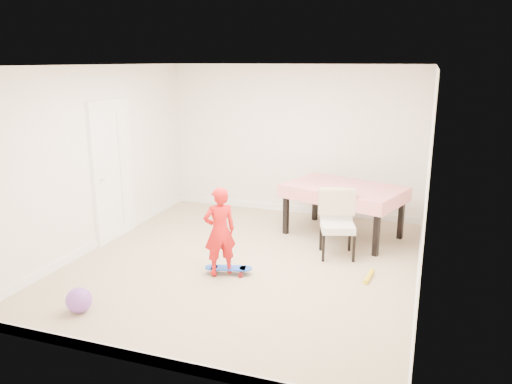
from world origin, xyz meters
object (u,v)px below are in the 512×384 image
(balloon, at_px, (79,300))
(dining_chair, at_px, (338,224))
(dining_table, at_px, (343,211))
(child, at_px, (220,234))
(skateboard, at_px, (228,271))

(balloon, bearing_deg, dining_chair, 46.99)
(dining_table, xyz_separation_m, child, (-1.21, -1.99, 0.16))
(dining_chair, bearing_deg, dining_table, 77.78)
(dining_table, relative_size, skateboard, 2.82)
(dining_table, xyz_separation_m, dining_chair, (0.07, -0.85, 0.06))
(dining_chair, distance_m, balloon, 3.47)
(dining_chair, bearing_deg, skateboard, -155.11)
(dining_chair, distance_m, child, 1.72)
(dining_table, height_order, balloon, dining_table)
(skateboard, bearing_deg, child, -151.41)
(balloon, bearing_deg, dining_table, 55.85)
(dining_table, distance_m, dining_chair, 0.85)
(dining_table, relative_size, dining_chair, 1.85)
(child, bearing_deg, balloon, 13.06)
(skateboard, xyz_separation_m, child, (-0.08, -0.07, 0.52))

